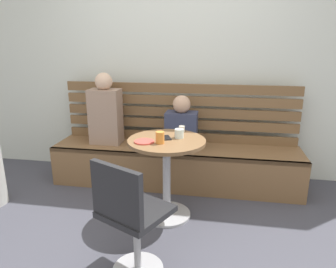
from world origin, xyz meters
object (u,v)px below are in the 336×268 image
Objects in this scene: booth_bench at (175,166)px; person_child_left at (181,125)px; white_chair at (130,216)px; cafe_table at (167,163)px; cup_tumbler_orange at (160,138)px; plate_small at (144,142)px; cup_glass_short at (179,133)px; cup_espresso_small at (182,129)px; phone_on_table at (166,138)px; person_adult at (105,112)px.

person_child_left is at bearing 21.74° from booth_bench.
white_chair is at bearing -93.17° from booth_bench.
cup_tumbler_orange is (-0.04, -0.11, 0.27)m from cafe_table.
cup_tumbler_orange reaches higher than plate_small.
cafe_table is 0.30m from cup_tumbler_orange.
cafe_table is 0.29m from cup_glass_short.
white_chair is 0.95m from cup_glass_short.
cup_glass_short is 0.32m from plate_small.
person_child_left reaches higher than cup_espresso_small.
person_child_left is 4.07× the size of phone_on_table.
person_child_left is 10.18× the size of cup_espresso_small.
phone_on_table is at bearing 105.59° from cafe_table.
booth_bench is 15.88× the size of plate_small.
cup_espresso_small is (-0.00, 0.20, -0.01)m from cup_glass_short.
cafe_table is 0.30m from plate_small.
white_chair is 1.07× the size of person_adult.
booth_bench is 0.97m from cup_tumbler_orange.
cafe_table is at bearing -97.05° from phone_on_table.
cup_tumbler_orange is (0.07, 0.70, 0.33)m from white_chair.
cup_glass_short is 0.57× the size of phone_on_table.
cafe_table is at bearing -146.51° from cup_glass_short.
cup_glass_short is at bearing -34.71° from person_adult.
person_child_left is 3.35× the size of plate_small.
person_child_left is at bearing 84.63° from cup_tumbler_orange.
cup_glass_short is 0.12m from phone_on_table.
white_chair is at bearing -95.51° from cup_tumbler_orange.
person_child_left reaches higher than phone_on_table.
cafe_table is at bearing 31.34° from plate_small.
phone_on_table is (0.09, 0.85, 0.28)m from white_chair.
person_child_left is at bearing 95.48° from cup_glass_short.
cup_tumbler_orange is 1.25× the size of cup_glass_short.
person_child_left is 5.70× the size of cup_tumbler_orange.
white_chair is 5.00× the size of plate_small.
phone_on_table is at bearing -89.10° from booth_bench.
person_child_left is 0.83m from plate_small.
booth_bench is at bearing 78.95° from plate_small.
person_adult is 0.86m from person_child_left.
white_chair is at bearing -95.44° from person_child_left.
white_chair is at bearing -97.28° from cafe_table.
booth_bench is 33.75× the size of cup_glass_short.
plate_small is at bearing 95.67° from white_chair.
cafe_table is at bearing 72.05° from cup_tumbler_orange.
cup_tumbler_orange is 0.40m from cup_espresso_small.
person_adult is at bearing 115.31° from white_chair.
cup_glass_short is (0.20, 0.87, 0.32)m from white_chair.
plate_small is 0.22m from phone_on_table.
cup_espresso_small is at bearing -73.53° from booth_bench.
cafe_table is 0.38m from cup_espresso_small.
white_chair is (-0.10, -0.81, -0.05)m from cafe_table.
cup_espresso_small is (0.06, -0.43, 0.08)m from person_child_left.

